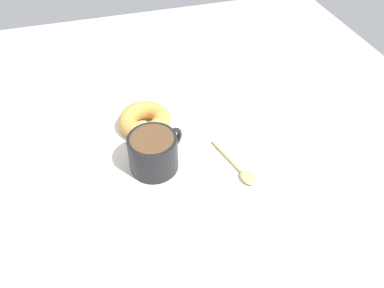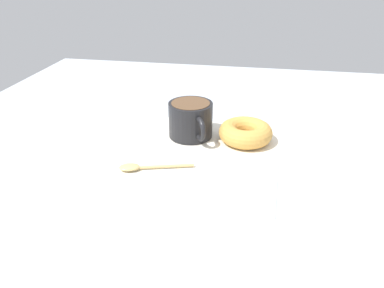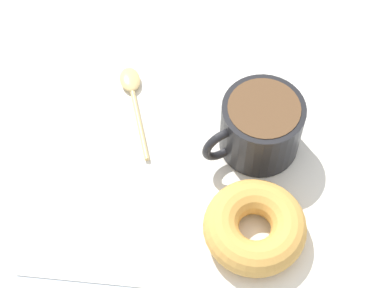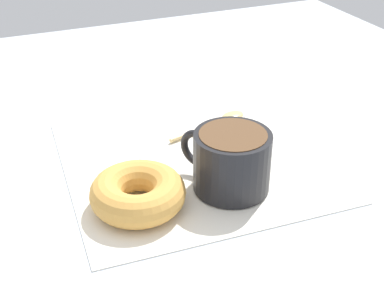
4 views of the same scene
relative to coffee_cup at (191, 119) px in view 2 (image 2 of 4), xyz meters
The scene contains 5 objects.
ground_plane 8.38cm from the coffee_cup, 127.34° to the left, with size 120.00×120.00×2.00cm, color #B2BCC6.
napkin 8.63cm from the coffee_cup, 102.02° to the left, with size 31.57×31.57×0.30cm, color white.
coffee_cup is the anchor object (origin of this frame).
donut 11.17cm from the coffee_cup, behind, with size 10.56×10.56×3.66cm, color gold.
spoon 16.27cm from the coffee_cup, 66.95° to the left, with size 12.89×4.90×0.90cm.
Camera 2 is at (-8.55, 62.33, 33.63)cm, focal length 35.00 mm.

